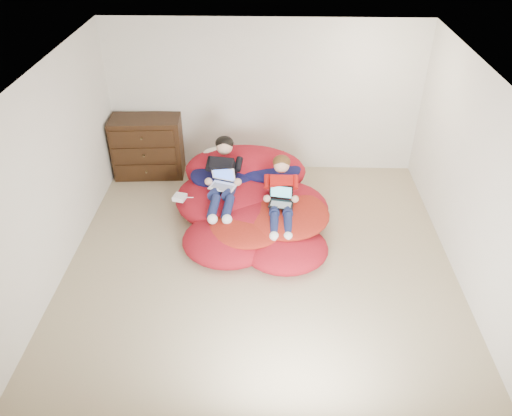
{
  "coord_description": "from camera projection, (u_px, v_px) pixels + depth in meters",
  "views": [
    {
      "loc": [
        0.1,
        -5.07,
        4.3
      ],
      "look_at": [
        -0.06,
        0.19,
        0.7
      ],
      "focal_mm": 35.0,
      "sensor_mm": 36.0,
      "label": 1
    }
  ],
  "objects": [
    {
      "name": "room_shell",
      "position": [
        260.0,
        247.0,
        6.49
      ],
      "size": [
        5.1,
        5.1,
        2.77
      ],
      "color": "tan",
      "rests_on": "ground"
    },
    {
      "name": "cream_pillow",
      "position": [
        217.0,
        157.0,
        7.66
      ],
      "size": [
        0.47,
        0.3,
        0.3
      ],
      "primitive_type": "ellipsoid",
      "color": "white",
      "rests_on": "beanbag_pile"
    },
    {
      "name": "power_adapter",
      "position": [
        180.0,
        197.0,
        7.09
      ],
      "size": [
        0.2,
        0.2,
        0.06
      ],
      "primitive_type": "cube",
      "rotation": [
        0.0,
        0.0,
        -0.26
      ],
      "color": "white",
      "rests_on": "beanbag_pile"
    },
    {
      "name": "laptop_black",
      "position": [
        281.0,
        199.0,
        6.78
      ],
      "size": [
        0.36,
        0.31,
        0.24
      ],
      "color": "black",
      "rests_on": "younger_boy"
    },
    {
      "name": "younger_boy",
      "position": [
        281.0,
        192.0,
        6.81
      ],
      "size": [
        0.32,
        1.1,
        0.74
      ],
      "color": "#B2130F",
      "rests_on": "beanbag_pile"
    },
    {
      "name": "older_boy",
      "position": [
        223.0,
        174.0,
        7.08
      ],
      "size": [
        0.41,
        1.23,
        0.78
      ],
      "color": "black",
      "rests_on": "beanbag_pile"
    },
    {
      "name": "beanbag_pile",
      "position": [
        252.0,
        204.0,
        7.24
      ],
      "size": [
        2.26,
        2.47,
        0.9
      ],
      "color": "#B01321",
      "rests_on": "ground"
    },
    {
      "name": "laptop_white",
      "position": [
        223.0,
        181.0,
        7.03
      ],
      "size": [
        0.41,
        0.41,
        0.26
      ],
      "color": "white",
      "rests_on": "older_boy"
    },
    {
      "name": "dresser",
      "position": [
        148.0,
        147.0,
        8.19
      ],
      "size": [
        1.15,
        0.65,
        1.0
      ],
      "color": "black",
      "rests_on": "ground"
    }
  ]
}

